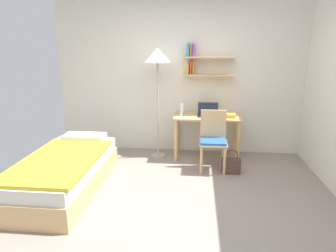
# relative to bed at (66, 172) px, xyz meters

# --- Properties ---
(ground_plane) EXTENTS (5.28, 5.28, 0.00)m
(ground_plane) POSITION_rel_bed_xyz_m (1.46, -0.32, -0.24)
(ground_plane) COLOR gray
(wall_back) EXTENTS (4.40, 0.27, 2.60)m
(wall_back) POSITION_rel_bed_xyz_m (1.47, 1.71, 1.07)
(wall_back) COLOR silver
(wall_back) RESTS_ON ground_plane
(bed) EXTENTS (0.89, 1.90, 0.54)m
(bed) POSITION_rel_bed_xyz_m (0.00, 0.00, 0.00)
(bed) COLOR tan
(bed) RESTS_ON ground_plane
(desk) EXTENTS (1.10, 0.56, 0.72)m
(desk) POSITION_rel_bed_xyz_m (1.86, 1.38, 0.35)
(desk) COLOR tan
(desk) RESTS_ON ground_plane
(desk_chair) EXTENTS (0.41, 0.39, 0.90)m
(desk_chair) POSITION_rel_bed_xyz_m (1.94, 0.88, 0.25)
(desk_chair) COLOR tan
(desk_chair) RESTS_ON ground_plane
(standing_lamp) EXTENTS (0.42, 0.42, 1.80)m
(standing_lamp) POSITION_rel_bed_xyz_m (1.05, 1.32, 1.36)
(standing_lamp) COLOR #B2A893
(standing_lamp) RESTS_ON ground_plane
(laptop) EXTENTS (0.34, 0.23, 0.21)m
(laptop) POSITION_rel_bed_xyz_m (1.87, 1.39, 0.53)
(laptop) COLOR black
(laptop) RESTS_ON desk
(water_bottle) EXTENTS (0.06, 0.06, 0.20)m
(water_bottle) POSITION_rel_bed_xyz_m (1.44, 1.36, 0.58)
(water_bottle) COLOR silver
(water_bottle) RESTS_ON desk
(book_stack) EXTENTS (0.18, 0.23, 0.05)m
(book_stack) POSITION_rel_bed_xyz_m (2.24, 1.35, 0.50)
(book_stack) COLOR orange
(book_stack) RESTS_ON desk
(handbag) EXTENTS (0.28, 0.11, 0.38)m
(handbag) POSITION_rel_bed_xyz_m (2.21, 0.72, -0.11)
(handbag) COLOR #4C382D
(handbag) RESTS_ON ground_plane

